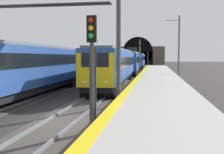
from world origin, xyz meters
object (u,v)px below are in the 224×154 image
at_px(train_main_approaching, 132,61).
at_px(catenary_mast_near, 179,47).
at_px(railway_signal_far, 148,57).
at_px(railway_signal_near, 92,63).
at_px(train_adjacent_platform, 72,64).
at_px(overhead_signal_gantry, 47,19).
at_px(railway_signal_mid, 140,54).

xyz_separation_m(train_main_approaching, catenary_mast_near, (-13.35, -7.32, 2.08)).
bearing_deg(railway_signal_far, railway_signal_near, 0.00).
distance_m(train_adjacent_platform, catenary_mast_near, 14.32).
relative_size(train_adjacent_platform, railway_signal_near, 8.68).
height_order(train_main_approaching, railway_signal_near, train_main_approaching).
distance_m(train_main_approaching, railway_signal_far, 41.72).
relative_size(overhead_signal_gantry, catenary_mast_near, 1.12).
bearing_deg(railway_signal_near, railway_signal_far, -180.00).
xyz_separation_m(railway_signal_mid, overhead_signal_gantry, (-27.19, 4.33, 1.93)).
bearing_deg(train_adjacent_platform, train_main_approaching, 165.79).
bearing_deg(catenary_mast_near, railway_signal_far, 5.69).
xyz_separation_m(railway_signal_near, catenary_mast_near, (25.89, -5.48, 1.43)).
bearing_deg(railway_signal_far, railway_signal_mid, 0.00).
bearing_deg(train_adjacent_platform, catenary_mast_near, 119.30).
bearing_deg(catenary_mast_near, railway_signal_near, 168.05).
xyz_separation_m(railway_signal_near, railway_signal_mid, (33.13, 0.00, 0.66)).
xyz_separation_m(railway_signal_near, overhead_signal_gantry, (5.94, 4.33, 2.59)).
distance_m(railway_signal_near, catenary_mast_near, 26.51).
relative_size(train_main_approaching, railway_signal_near, 13.32).
relative_size(train_main_approaching, railway_signal_mid, 10.66).
height_order(train_adjacent_platform, railway_signal_far, railway_signal_far).
distance_m(train_adjacent_platform, railway_signal_near, 20.07).
distance_m(train_adjacent_platform, railway_signal_mid, 15.87).
relative_size(train_main_approaching, railway_signal_far, 13.44).
relative_size(train_main_approaching, train_adjacent_platform, 1.53).
bearing_deg(railway_signal_far, overhead_signal_gantry, -3.31).
bearing_deg(overhead_signal_gantry, catenary_mast_near, -26.19).
bearing_deg(catenary_mast_near, overhead_signal_gantry, 153.81).
xyz_separation_m(railway_signal_mid, catenary_mast_near, (-7.24, -5.48, 0.77)).
relative_size(train_adjacent_platform, railway_signal_mid, 6.95).
bearing_deg(railway_signal_mid, train_adjacent_platform, -25.57).
bearing_deg(railway_signal_near, catenary_mast_near, 168.05).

